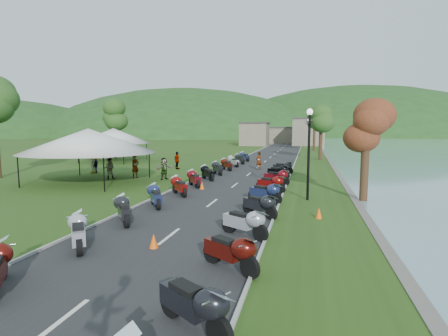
# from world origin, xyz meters

# --- Properties ---
(road) EXTENTS (7.00, 120.00, 0.02)m
(road) POSITION_xyz_m (0.00, 40.00, 0.01)
(road) COLOR #28282A
(road) RESTS_ON ground
(hills_backdrop) EXTENTS (360.00, 120.00, 76.00)m
(hills_backdrop) POSITION_xyz_m (0.00, 200.00, 0.00)
(hills_backdrop) COLOR #285621
(hills_backdrop) RESTS_ON ground
(far_building) EXTENTS (18.00, 16.00, 5.00)m
(far_building) POSITION_xyz_m (-2.00, 85.00, 2.50)
(far_building) COLOR gray
(far_building) RESTS_ON ground
(moto_row_left) EXTENTS (2.60, 46.99, 1.10)m
(moto_row_left) POSITION_xyz_m (-2.55, 17.63, 0.55)
(moto_row_left) COLOR #331411
(moto_row_left) RESTS_ON ground
(moto_row_right) EXTENTS (2.60, 33.44, 1.10)m
(moto_row_right) POSITION_xyz_m (2.77, 13.72, 0.55)
(moto_row_right) COLOR #331411
(moto_row_right) RESTS_ON ground
(vendor_tent_main) EXTENTS (6.50, 6.50, 4.00)m
(vendor_tent_main) POSITION_xyz_m (-10.80, 20.91, 2.00)
(vendor_tent_main) COLOR silver
(vendor_tent_main) RESTS_ON ground
(vendor_tent_side) EXTENTS (5.75, 5.75, 4.00)m
(vendor_tent_side) POSITION_xyz_m (-17.72, 35.83, 2.00)
(vendor_tent_side) COLOR silver
(vendor_tent_side) RESTS_ON ground
(tree_lakeside) EXTENTS (2.32, 2.32, 6.45)m
(tree_lakeside) POSITION_xyz_m (8.03, 18.62, 3.22)
(tree_lakeside) COLOR #336021
(tree_lakeside) RESTS_ON ground
(pedestrian_a) EXTENTS (0.73, 0.84, 1.91)m
(pedestrian_a) POSITION_xyz_m (-8.55, 23.67, 0.00)
(pedestrian_a) COLOR slate
(pedestrian_a) RESTS_ON ground
(pedestrian_b) EXTENTS (0.94, 0.71, 1.71)m
(pedestrian_b) POSITION_xyz_m (-10.33, 22.78, 0.00)
(pedestrian_b) COLOR slate
(pedestrian_b) RESTS_ON ground
(pedestrian_c) EXTENTS (0.72, 1.11, 1.60)m
(pedestrian_c) POSITION_xyz_m (-13.57, 25.74, 0.00)
(pedestrian_c) COLOR slate
(pedestrian_c) RESTS_ON ground
(traffic_cone_near) EXTENTS (0.32, 0.32, 0.50)m
(traffic_cone_near) POSITION_xyz_m (-0.03, 8.70, 0.25)
(traffic_cone_near) COLOR #F2590C
(traffic_cone_near) RESTS_ON ground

